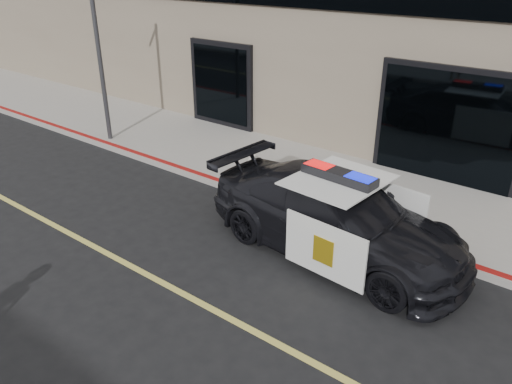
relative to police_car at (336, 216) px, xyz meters
The scene contains 5 objects.
ground 3.17m from the police_car, 60.94° to the right, with size 120.00×120.00×0.00m, color black.
sidewalk_n 3.04m from the police_car, 59.65° to the left, with size 60.00×3.50×0.15m, color gray.
police_car is the anchor object (origin of this frame).
fire_hydrant 3.24m from the police_car, 155.82° to the left, with size 0.33×0.46×0.73m.
street_light 8.57m from the police_car, behind, with size 0.13×1.16×4.58m.
Camera 1 is at (2.29, -4.59, 5.11)m, focal length 35.00 mm.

